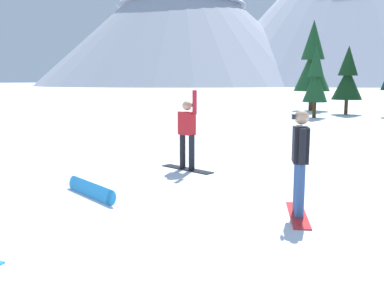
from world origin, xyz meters
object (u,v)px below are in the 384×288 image
Objects in this scene: snowboarder_background at (187,132)px; pine_tree_short at (313,62)px; snowboarder_midground at (300,160)px; pine_tree_leaning at (316,79)px; pine_tree_slender at (348,77)px; loose_snowboard_near_right at (91,190)px.

pine_tree_short is (-2.44, 23.29, 2.72)m from snowboarder_background.
snowboarder_midground is 20.01m from pine_tree_leaning.
snowboarder_midground is 0.41× the size of pine_tree_leaning.
pine_tree_leaning is 3.77m from pine_tree_slender.
loose_snowboard_near_right is at bearing -85.55° from pine_tree_short.
pine_tree_short is at bearing 94.45° from loose_snowboard_near_right.
pine_tree_slender is at bearing 69.88° from pine_tree_leaning.
pine_tree_short is (-1.68, 6.14, 1.28)m from pine_tree_leaning.
pine_tree_slender reaches higher than snowboarder_midground.
pine_tree_short is at bearing 95.98° from snowboarder_background.
snowboarder_midground is at bearing -33.71° from snowboarder_background.
pine_tree_short reaches higher than loose_snowboard_near_right.
snowboarder_background is at bearing 146.29° from snowboarder_midground.
pine_tree_slender is at bearing -41.14° from pine_tree_short.
snowboarder_midground is 26.45m from pine_tree_short.
pine_tree_short is at bearing 138.86° from pine_tree_slender.
pine_tree_leaning reaches higher than loose_snowboard_near_right.
pine_tree_short reaches higher than pine_tree_slender.
snowboarder_midground is at bearing -76.94° from pine_tree_short.
pine_tree_short is 4.12m from pine_tree_slender.
loose_snowboard_near_right is 0.27× the size of pine_tree_short.
snowboarder_background is 1.14× the size of loose_snowboard_near_right.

